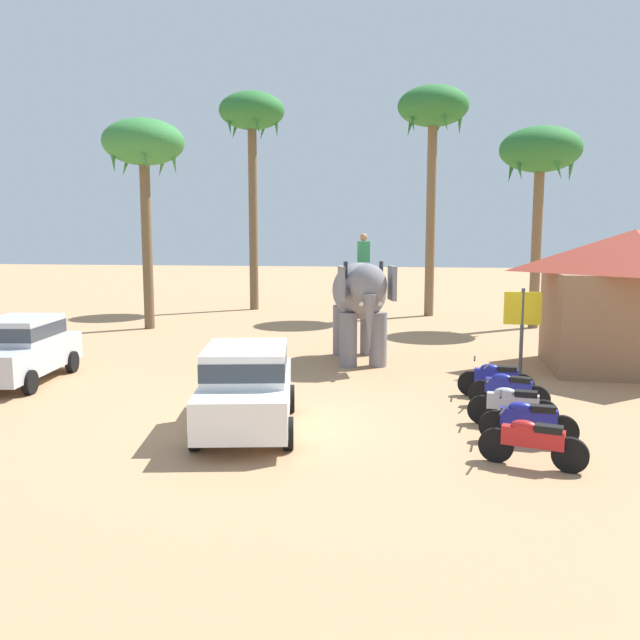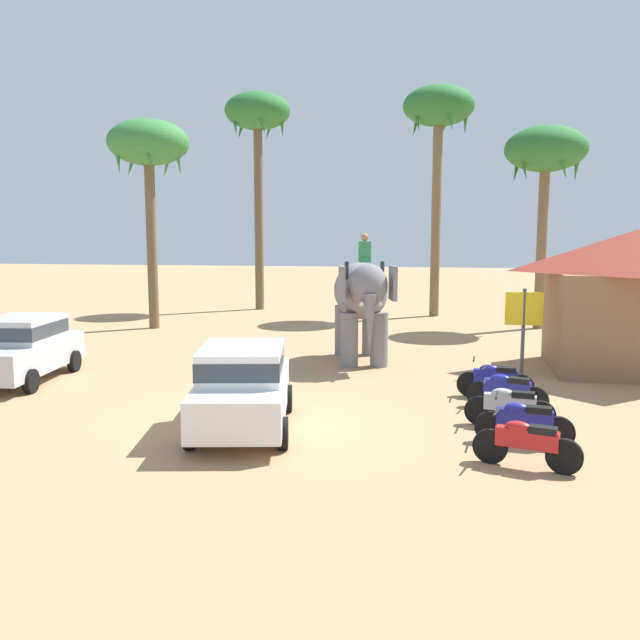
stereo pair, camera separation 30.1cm
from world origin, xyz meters
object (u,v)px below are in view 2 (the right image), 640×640
(motorcycle_mid_row, at_px, (510,405))
(signboard_yellow, at_px, (524,315))
(motorcycle_fourth_in_row, at_px, (507,390))
(motorcycle_far_in_row, at_px, (495,379))
(elephant_with_mahout, at_px, (362,297))
(motorcycle_nearest_camera, at_px, (527,442))
(palm_tree_near_hut, at_px, (438,115))
(motorcycle_second_in_row, at_px, (524,421))
(palm_tree_left_of_road, at_px, (149,149))
(car_sedan_foreground, at_px, (243,384))
(car_parked_far_side, at_px, (22,346))
(roadside_hut, at_px, (635,297))
(palm_tree_behind_elephant, at_px, (546,155))
(palm_tree_far_back, at_px, (258,120))

(motorcycle_mid_row, relative_size, signboard_yellow, 0.75)
(motorcycle_fourth_in_row, bearing_deg, motorcycle_far_in_row, 97.54)
(elephant_with_mahout, height_order, motorcycle_mid_row, elephant_with_mahout)
(motorcycle_nearest_camera, height_order, palm_tree_near_hut, palm_tree_near_hut)
(motorcycle_second_in_row, xyz_separation_m, palm_tree_left_of_road, (-12.77, 13.17, 6.70))
(car_sedan_foreground, height_order, motorcycle_nearest_camera, car_sedan_foreground)
(motorcycle_second_in_row, distance_m, motorcycle_mid_row, 1.13)
(car_parked_far_side, xyz_separation_m, motorcycle_far_in_row, (12.18, 0.08, -0.46))
(motorcycle_mid_row, bearing_deg, motorcycle_far_in_row, 91.00)
(car_sedan_foreground, bearing_deg, roadside_hut, 37.29)
(car_sedan_foreground, xyz_separation_m, palm_tree_near_hut, (4.00, 18.73, 8.16))
(palm_tree_behind_elephant, bearing_deg, motorcycle_fourth_in_row, -101.92)
(motorcycle_nearest_camera, xyz_separation_m, signboard_yellow, (0.95, 7.50, 1.22))
(car_sedan_foreground, bearing_deg, palm_tree_near_hut, 77.95)
(palm_tree_behind_elephant, bearing_deg, motorcycle_far_in_row, -103.64)
(palm_tree_left_of_road, bearing_deg, signboard_yellow, -27.00)
(palm_tree_behind_elephant, relative_size, palm_tree_far_back, 0.76)
(elephant_with_mahout, xyz_separation_m, palm_tree_near_hut, (2.32, 11.50, 7.10))
(roadside_hut, relative_size, signboard_yellow, 2.13)
(car_sedan_foreground, relative_size, motorcycle_second_in_row, 2.41)
(signboard_yellow, bearing_deg, motorcycle_nearest_camera, -97.24)
(motorcycle_mid_row, bearing_deg, palm_tree_far_back, 117.56)
(motorcycle_far_in_row, distance_m, palm_tree_left_of_road, 17.21)
(motorcycle_second_in_row, relative_size, palm_tree_far_back, 0.17)
(motorcycle_second_in_row, height_order, motorcycle_far_in_row, same)
(palm_tree_left_of_road, bearing_deg, motorcycle_fourth_in_row, -40.05)
(car_parked_far_side, height_order, motorcycle_second_in_row, car_parked_far_side)
(motorcycle_nearest_camera, distance_m, motorcycle_far_in_row, 4.81)
(motorcycle_fourth_in_row, height_order, motorcycle_far_in_row, same)
(motorcycle_nearest_camera, distance_m, roadside_hut, 9.65)
(motorcycle_second_in_row, xyz_separation_m, palm_tree_far_back, (-10.11, 20.25, 8.84))
(car_sedan_foreground, relative_size, car_parked_far_side, 1.02)
(elephant_with_mahout, distance_m, motorcycle_nearest_camera, 9.50)
(roadside_hut, bearing_deg, palm_tree_far_back, 137.42)
(motorcycle_mid_row, height_order, palm_tree_far_back, palm_tree_far_back)
(motorcycle_mid_row, bearing_deg, palm_tree_left_of_road, 136.38)
(palm_tree_behind_elephant, bearing_deg, car_parked_far_side, -141.38)
(car_sedan_foreground, distance_m, palm_tree_behind_elephant, 18.39)
(motorcycle_second_in_row, xyz_separation_m, palm_tree_near_hut, (-1.42, 18.90, 8.63))
(palm_tree_left_of_road, bearing_deg, motorcycle_second_in_row, -45.89)
(car_parked_far_side, xyz_separation_m, roadside_hut, (16.31, 3.84, 1.20))
(motorcycle_nearest_camera, xyz_separation_m, palm_tree_near_hut, (-1.28, 20.16, 8.63))
(palm_tree_left_of_road, distance_m, signboard_yellow, 16.20)
(motorcycle_fourth_in_row, distance_m, motorcycle_far_in_row, 1.11)
(motorcycle_fourth_in_row, bearing_deg, car_sedan_foreground, -157.04)
(elephant_with_mahout, relative_size, motorcycle_second_in_row, 2.24)
(palm_tree_behind_elephant, distance_m, palm_tree_left_of_road, 15.68)
(elephant_with_mahout, relative_size, roadside_hut, 0.78)
(palm_tree_left_of_road, height_order, palm_tree_far_back, palm_tree_far_back)
(palm_tree_near_hut, bearing_deg, palm_tree_far_back, 171.17)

